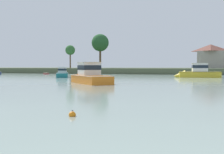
# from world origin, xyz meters

# --- Properties ---
(far_shore_bank) EXTENTS (237.62, 45.41, 1.87)m
(far_shore_bank) POSITION_xyz_m (0.00, 100.63, 0.94)
(far_shore_bank) COLOR #4C563D
(far_shore_bank) RESTS_ON ground
(cruiser_teal) EXTENTS (5.52, 8.26, 4.31)m
(cruiser_teal) POSITION_xyz_m (-18.66, 49.42, 0.53)
(cruiser_teal) COLOR #196B70
(cruiser_teal) RESTS_ON ground
(dinghy_maroon) EXTENTS (3.27, 3.34, 0.53)m
(dinghy_maroon) POSITION_xyz_m (-36.16, 71.26, 0.13)
(dinghy_maroon) COLOR maroon
(dinghy_maroon) RESTS_ON ground
(cruiser_orange) EXTENTS (9.46, 9.64, 5.66)m
(cruiser_orange) POSITION_xyz_m (-3.86, 29.73, 0.70)
(cruiser_orange) COLOR orange
(cruiser_orange) RESTS_ON ground
(cruiser_yellow) EXTENTS (10.71, 4.45, 5.54)m
(cruiser_yellow) POSITION_xyz_m (10.82, 57.86, 0.77)
(cruiser_yellow) COLOR gold
(cruiser_yellow) RESTS_ON ground
(mooring_buoy_yellow) EXTENTS (0.43, 0.43, 0.49)m
(mooring_buoy_yellow) POSITION_xyz_m (-6.92, 41.04, 0.08)
(mooring_buoy_yellow) COLOR yellow
(mooring_buoy_yellow) RESTS_ON ground
(mooring_buoy_orange) EXTENTS (0.37, 0.37, 0.42)m
(mooring_buoy_orange) POSITION_xyz_m (6.85, 2.29, 0.07)
(mooring_buoy_orange) COLOR orange
(mooring_buoy_orange) RESTS_ON ground
(shore_tree_center_right) EXTENTS (3.38, 3.38, 7.94)m
(shore_tree_center_right) POSITION_xyz_m (-31.85, 79.99, 8.02)
(shore_tree_center_right) COLOR brown
(shore_tree_center_right) RESTS_ON far_shore_bank
(shore_tree_far_left) EXTENTS (6.81, 6.81, 13.35)m
(shore_tree_far_left) POSITION_xyz_m (-27.00, 96.61, 11.73)
(shore_tree_far_left) COLOR brown
(shore_tree_far_left) RESTS_ON far_shore_bank
(cottage_behind_trees) EXTENTS (9.67, 9.67, 8.43)m
(cottage_behind_trees) POSITION_xyz_m (14.36, 97.87, 6.23)
(cottage_behind_trees) COLOR #9E998E
(cottage_behind_trees) RESTS_ON far_shore_bank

